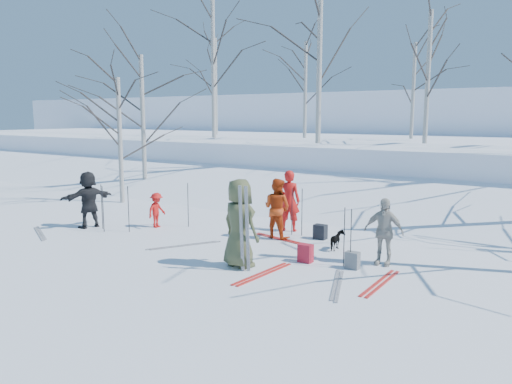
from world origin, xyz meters
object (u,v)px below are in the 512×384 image
Objects in this scene: skier_red_seated at (157,210)px; backpack_dark at (320,232)px; skier_grey_west at (88,199)px; backpack_red at (306,253)px; skier_olive_center at (240,223)px; dog at (337,241)px; skier_red_north at (289,201)px; skier_cream_east at (384,232)px; backpack_grey at (352,260)px; skier_redor_behind at (277,208)px.

skier_red_seated is 4.99m from backpack_dark.
skier_grey_west is 4.07× the size of backpack_red.
dog is at bearing -103.99° from skier_olive_center.
skier_red_north reaches higher than skier_cream_east.
backpack_dark is at bearing 126.89° from skier_grey_west.
skier_cream_east is at bearing 151.56° from dog.
backpack_dark is (-0.87, 0.77, -0.04)m from dog.
skier_red_seated is 0.62× the size of skier_grey_west.
skier_grey_west is 8.30m from backpack_grey.
backpack_grey is (1.10, 0.14, -0.02)m from backpack_red.
skier_red_north is at bearing 150.50° from skier_cream_east.
backpack_grey is (2.87, -1.45, -0.64)m from skier_redor_behind.
skier_redor_behind is at bearing 138.12° from backpack_red.
skier_red_north reaches higher than backpack_red.
skier_redor_behind is 3.28m from backpack_grey.
skier_red_north is (-0.90, 3.66, -0.10)m from skier_olive_center.
skier_red_north is 6.02m from skier_grey_west.
backpack_dark is (1.22, -0.37, -0.70)m from skier_red_north.
skier_grey_west reaches higher than skier_red_seated.
skier_redor_behind is (-0.73, 2.74, -0.16)m from skier_olive_center.
skier_red_north is 3.87m from skier_cream_east.
skier_cream_east is 4.03× the size of backpack_grey.
skier_redor_behind is 5.77m from skier_grey_west.
skier_redor_behind is 1.08× the size of skier_cream_east.
backpack_red is (-1.53, -0.83, -0.56)m from skier_cream_east.
skier_grey_west is at bearing -157.63° from backpack_dark.
backpack_grey is at bearing 7.49° from backpack_red.
skier_red_north reaches higher than backpack_grey.
skier_redor_behind is 3.40m from skier_cream_east.
skier_grey_west is 6.99m from backpack_dark.
skier_red_seated is 5.51m from backpack_red.
skier_cream_east is 1.58m from dog.
skier_grey_west is (-5.21, -3.01, -0.04)m from skier_red_north.
skier_redor_behind is 1.57× the size of skier_red_seated.
dog reaches higher than backpack_dark.
skier_red_north is 3.25m from backpack_red.
skier_redor_behind is 2.90× the size of dog.
backpack_red is 1.11× the size of backpack_grey.
skier_red_north is at bearing 134.56° from skier_grey_west.
skier_red_north is 1.08× the size of skier_redor_behind.
skier_olive_center is 1.73m from backpack_red.
backpack_grey is (-0.44, -0.68, -0.58)m from skier_cream_east.
skier_grey_west reaches higher than dog.
skier_red_seated is 7.01m from skier_cream_east.
dog reaches higher than backpack_red.
skier_cream_east is (7.00, 0.17, 0.24)m from skier_red_seated.
backpack_red is 1.11m from backpack_grey.
backpack_dark is (-0.72, 2.15, -0.01)m from backpack_red.
dog is 1.16m from backpack_dark.
backpack_red is (7.15, 0.50, -0.65)m from skier_grey_west.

